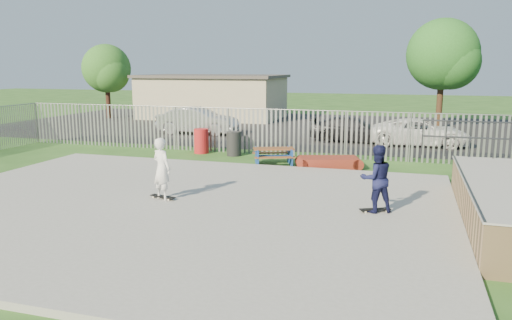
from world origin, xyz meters
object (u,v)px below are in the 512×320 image
(car_white, at_px, (420,132))
(skater_white, at_px, (162,169))
(trash_bin_red, at_px, (201,141))
(car_silver, at_px, (198,121))
(tree_left, at_px, (106,69))
(picnic_table, at_px, (273,156))
(tree_mid, at_px, (443,55))
(funbox, at_px, (329,163))
(skater_navy, at_px, (376,179))
(trash_bin_grey, at_px, (234,144))
(car_dark, at_px, (353,129))

(car_white, bearing_deg, skater_white, 150.15)
(trash_bin_red, bearing_deg, car_silver, 115.01)
(car_white, relative_size, tree_left, 0.86)
(picnic_table, relative_size, tree_mid, 0.29)
(car_silver, bearing_deg, picnic_table, -140.62)
(funbox, distance_m, trash_bin_red, 6.21)
(trash_bin_red, height_order, skater_navy, skater_navy)
(trash_bin_red, distance_m, skater_white, 8.41)
(car_silver, bearing_deg, skater_white, -162.14)
(trash_bin_grey, relative_size, skater_white, 0.61)
(car_silver, relative_size, skater_white, 2.65)
(trash_bin_grey, bearing_deg, car_white, 33.58)
(tree_left, distance_m, skater_navy, 28.66)
(funbox, xyz_separation_m, tree_left, (-18.60, 13.64, 3.45))
(trash_bin_red, distance_m, car_dark, 8.10)
(trash_bin_red, bearing_deg, skater_navy, -43.27)
(picnic_table, relative_size, car_dark, 0.45)
(funbox, height_order, trash_bin_red, trash_bin_red)
(car_silver, bearing_deg, car_white, -95.40)
(trash_bin_red, relative_size, skater_navy, 0.63)
(picnic_table, bearing_deg, skater_white, -124.73)
(funbox, bearing_deg, car_white, 45.67)
(funbox, bearing_deg, skater_white, -137.15)
(tree_mid, height_order, skater_white, tree_mid)
(car_silver, height_order, car_dark, car_silver)
(funbox, bearing_deg, tree_left, 126.54)
(car_silver, xyz_separation_m, car_white, (12.04, -0.74, -0.11))
(picnic_table, bearing_deg, funbox, -22.03)
(funbox, xyz_separation_m, skater_navy, (2.13, -5.97, 0.81))
(trash_bin_red, height_order, car_white, car_white)
(trash_bin_grey, xyz_separation_m, car_white, (7.76, 5.15, 0.15))
(car_white, height_order, skater_navy, skater_navy)
(trash_bin_red, distance_m, trash_bin_grey, 1.63)
(tree_mid, distance_m, skater_white, 22.87)
(trash_bin_grey, xyz_separation_m, tree_mid, (8.99, 13.11, 4.01))
(picnic_table, distance_m, trash_bin_red, 4.13)
(car_silver, xyz_separation_m, tree_mid, (13.28, 7.21, 3.76))
(car_dark, xyz_separation_m, car_white, (3.26, -0.34, 0.02))
(car_silver, bearing_deg, trash_bin_grey, -145.88)
(picnic_table, relative_size, car_silver, 0.42)
(trash_bin_grey, distance_m, car_dark, 7.11)
(trash_bin_grey, bearing_deg, car_dark, 50.71)
(trash_bin_grey, relative_size, tree_left, 0.19)
(car_dark, bearing_deg, skater_navy, -169.74)
(car_white, bearing_deg, car_dark, 82.66)
(picnic_table, relative_size, car_white, 0.42)
(picnic_table, height_order, funbox, picnic_table)
(funbox, xyz_separation_m, car_dark, (0.14, 6.98, 0.44))
(funbox, relative_size, car_silver, 0.50)
(tree_left, xyz_separation_m, skater_navy, (20.73, -19.61, -2.64))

